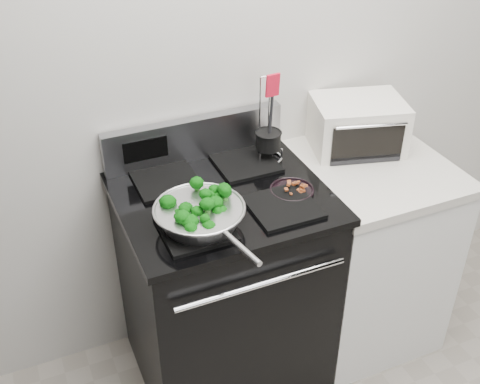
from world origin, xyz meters
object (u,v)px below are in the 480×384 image
utensil_holder (268,145)px  gas_range (224,285)px  bacon_plate (292,188)px  skillet (200,215)px  toaster_oven (357,125)px

utensil_holder → gas_range: bearing=-152.4°
utensil_holder → bacon_plate: bearing=-99.1°
skillet → bacon_plate: 0.40m
gas_range → toaster_oven: (0.69, 0.16, 0.54)m
gas_range → bacon_plate: 0.55m
bacon_plate → utensil_holder: utensil_holder is taller
gas_range → utensil_holder: 0.62m
gas_range → toaster_oven: toaster_oven is taller
skillet → toaster_oven: size_ratio=1.16×
bacon_plate → skillet: bearing=-170.2°
skillet → toaster_oven: 0.90m
bacon_plate → toaster_oven: 0.51m
skillet → bacon_plate: (0.40, 0.07, -0.03)m
skillet → utensil_holder: bearing=26.5°
utensil_holder → toaster_oven: 0.42m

